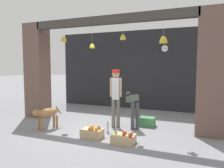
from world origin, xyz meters
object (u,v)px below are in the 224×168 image
fruit_crate_apples (124,138)px  worker_stooping (133,105)px  produce_box_green (147,122)px  dog (47,114)px  shopkeeper (116,93)px  water_bottle (108,128)px  wall_clock (165,48)px  fruit_crate_oranges (92,133)px

fruit_crate_apples → worker_stooping: bearing=98.3°
worker_stooping → produce_box_green: bearing=6.2°
dog → shopkeeper: (1.77, 0.91, 0.57)m
produce_box_green → water_bottle: (-0.84, -1.05, -0.00)m
dog → water_bottle: dog is taller
produce_box_green → shopkeeper: bearing=-147.8°
worker_stooping → wall_clock: (0.44, 2.75, 1.82)m
shopkeeper → dog: bearing=13.1°
worker_stooping → fruit_crate_oranges: bearing=-154.6°
fruit_crate_apples → water_bottle: size_ratio=1.85×
shopkeeper → fruit_crate_oranges: (-0.22, -1.06, -0.89)m
shopkeeper → produce_box_green: size_ratio=3.89×
fruit_crate_oranges → wall_clock: (1.12, 4.00, 2.37)m
dog → water_bottle: 1.81m
wall_clock → produce_box_green: bearing=-91.9°
produce_box_green → dog: bearing=-151.1°
dog → shopkeeper: shopkeeper is taller
produce_box_green → water_bottle: 1.34m
worker_stooping → produce_box_green: size_ratio=2.32×
produce_box_green → water_bottle: bearing=-128.8°
shopkeeper → wall_clock: (0.90, 2.94, 1.48)m
fruit_crate_apples → water_bottle: 0.90m
fruit_crate_apples → wall_clock: 4.72m
dog → fruit_crate_oranges: (1.55, -0.15, -0.32)m
worker_stooping → shopkeeper: bearing=166.0°
fruit_crate_oranges → wall_clock: bearing=74.4°
dog → fruit_crate_apples: 2.45m
fruit_crate_oranges → shopkeeper: bearing=78.5°
shopkeeper → wall_clock: bearing=-121.2°
fruit_crate_apples → produce_box_green: 1.65m
produce_box_green → wall_clock: size_ratio=1.63×
fruit_crate_oranges → water_bottle: bearing=70.1°
water_bottle → wall_clock: (0.92, 3.47, 2.36)m
water_bottle → fruit_crate_oranges: bearing=-109.9°
fruit_crate_oranges → wall_clock: size_ratio=1.99×
produce_box_green → water_bottle: size_ratio=1.54×
fruit_crate_apples → water_bottle: bearing=138.6°
fruit_crate_apples → produce_box_green: size_ratio=1.20×
shopkeeper → water_bottle: 1.03m
fruit_crate_oranges → fruit_crate_apples: size_ratio=1.02×
dog → fruit_crate_oranges: bearing=103.8°
dog → water_bottle: bearing=121.6°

